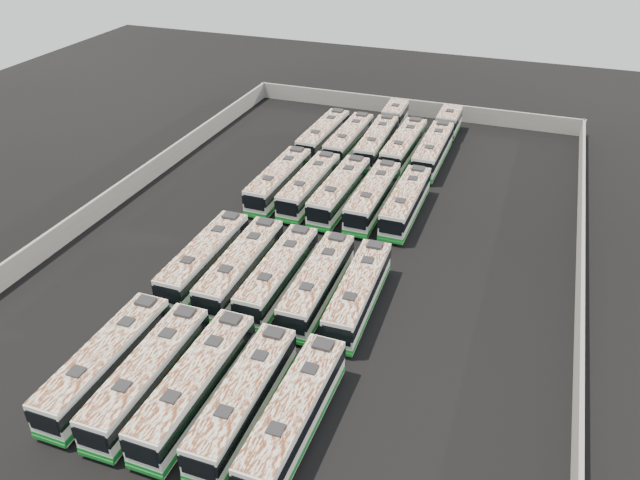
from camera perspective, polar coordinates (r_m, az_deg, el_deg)
The scene contains 22 objects.
ground at distance 57.54m, azimuth 0.14°, elevation -0.39°, with size 140.00×140.00×0.00m, color black.
perimeter_wall at distance 56.97m, azimuth 0.14°, elevation 0.55°, with size 45.20×73.20×2.20m.
bus_front_far_left at distance 44.68m, azimuth -18.93°, elevation -10.51°, with size 2.54×11.96×3.37m.
bus_front_left at distance 42.93m, azimuth -15.36°, elevation -11.81°, with size 2.66×11.94×3.36m.
bus_front_center at distance 41.54m, azimuth -11.28°, elevation -12.85°, with size 2.63×12.17×3.43m.
bus_front_right at distance 40.31m, azimuth -6.96°, elevation -14.21°, with size 2.56×11.66×3.28m.
bus_front_far_right at distance 39.13m, azimuth -2.36°, elevation -15.64°, with size 2.66×11.92×3.35m.
bus_midfront_far_left at distance 53.26m, azimuth -10.47°, elevation -1.67°, with size 2.56×11.91×3.35m.
bus_midfront_left at distance 51.68m, azimuth -7.22°, elevation -2.45°, with size 2.70×12.12×3.41m.
bus_midfront_center at distance 50.56m, azimuth -3.83°, elevation -3.16°, with size 2.50×11.76×3.31m.
bus_midfront_right at distance 49.42m, azimuth -0.20°, elevation -4.00°, with size 2.66×11.81×3.32m.
bus_midfront_far_right at distance 48.56m, azimuth 3.54°, elevation -4.81°, with size 2.77×11.73×3.29m.
bus_midback_far_left at distance 65.50m, azimuth -3.77°, elevation 5.45°, with size 2.67×11.97×3.37m.
bus_midback_left at distance 64.32m, azimuth -0.99°, elevation 4.98°, with size 2.70×11.80×3.31m.
bus_midback_center at distance 63.14m, azimuth 1.80°, elevation 4.48°, with size 2.85×12.12×3.40m.
bus_midback_right at distance 62.34m, azimuth 4.87°, elevation 3.98°, with size 2.62×11.92×3.35m.
bus_midback_far_right at distance 61.75m, azimuth 7.85°, elevation 3.46°, with size 2.53×11.69×3.29m.
bus_back_far_left at distance 76.76m, azimuth 0.32°, elevation 9.53°, with size 2.81×11.90×3.34m.
bus_back_left at distance 75.66m, azimuth 2.66°, elevation 9.15°, with size 2.71×11.80×3.31m.
bus_back_center at distance 77.85m, azimuth 5.78°, elevation 9.69°, with size 2.93×18.37×3.32m.
bus_back_right at distance 74.25m, azimuth 7.67°, elevation 8.49°, with size 2.86×12.11×3.40m.
bus_back_far_right at distance 76.61m, azimuth 10.78°, elevation 8.94°, with size 2.66×18.65×3.38m.
Camera 1 is at (16.65, -45.96, 30.35)m, focal length 35.00 mm.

